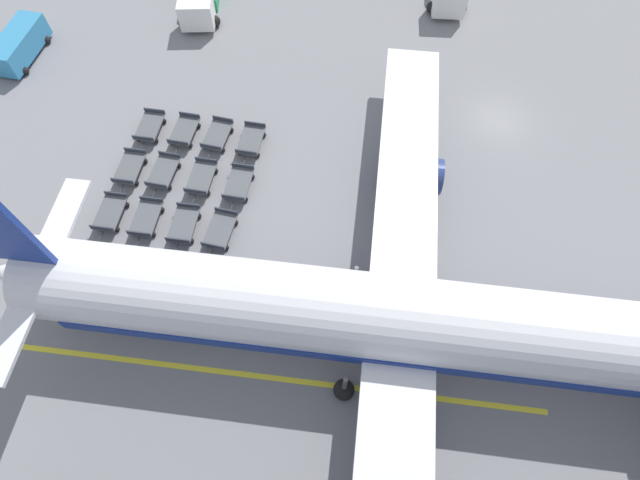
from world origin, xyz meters
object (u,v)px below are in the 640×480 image
object	(u,v)px
baggage_dolly_row_mid_a_col_d	(125,271)
baggage_dolly_row_far_col_b	(239,184)
baggage_dolly_row_near_col_b	(130,168)
baggage_dolly_row_far_col_c	(220,231)
baggage_dolly_row_mid_a_col_b	(164,172)
baggage_dolly_row_mid_b_col_d	(164,278)
baggage_dolly_row_mid_b_col_c	(184,225)
airplane	(423,322)
baggage_dolly_row_far_col_a	(251,141)
baggage_dolly_row_near_col_c	(110,213)
service_van	(19,44)
baggage_dolly_row_mid_a_col_c	(146,218)
baggage_dolly_row_mid_a_col_a	(185,131)
baggage_dolly_row_mid_b_col_b	(201,178)
baggage_dolly_row_near_col_d	(84,265)
baggage_dolly_row_near_col_a	(150,127)
baggage_dolly_row_mid_b_col_a	(218,136)
baggage_dolly_row_far_col_d	(203,284)

from	to	relation	value
baggage_dolly_row_mid_a_col_d	baggage_dolly_row_far_col_b	xyz separation A→B (m)	(-6.22, 6.26, 0.00)
baggage_dolly_row_near_col_b	baggage_dolly_row_far_col_c	xyz separation A→B (m)	(4.85, 6.43, 0.00)
baggage_dolly_row_mid_a_col_b	baggage_dolly_row_mid_b_col_d	bearing A→B (deg)	8.49
baggage_dolly_row_mid_b_col_c	baggage_dolly_row_mid_b_col_d	world-z (taller)	same
airplane	baggage_dolly_row_near_col_b	size ratio (longest dim) A/B	13.46
baggage_dolly_row_far_col_a	baggage_dolly_row_far_col_c	bearing A→B (deg)	-11.52
baggage_dolly_row_near_col_c	baggage_dolly_row_far_col_c	distance (m)	7.15
service_van	baggage_dolly_row_far_col_c	size ratio (longest dim) A/B	1.68
baggage_dolly_row_far_col_c	baggage_dolly_row_mid_b_col_d	bearing A→B (deg)	-43.05
baggage_dolly_row_near_col_c	baggage_dolly_row_mid_a_col_c	bearing A→B (deg)	80.31
service_van	baggage_dolly_row_far_col_a	bearing A→B (deg)	63.47
baggage_dolly_row_mid_a_col_a	baggage_dolly_row_far_col_c	distance (m)	8.65
service_van	baggage_dolly_row_mid_a_col_a	xyz separation A→B (m)	(8.19, 13.49, -0.65)
baggage_dolly_row_near_col_b	baggage_dolly_row_mid_b_col_b	world-z (taller)	same
baggage_dolly_row_near_col_d	service_van	bearing A→B (deg)	-154.44
baggage_dolly_row_near_col_a	baggage_dolly_row_mid_b_col_b	distance (m)	6.02
baggage_dolly_row_mid_a_col_a	baggage_dolly_row_mid_a_col_d	world-z (taller)	same
baggage_dolly_row_mid_a_col_b	baggage_dolly_row_mid_b_col_a	world-z (taller)	same
service_van	baggage_dolly_row_mid_b_col_c	size ratio (longest dim) A/B	1.69
service_van	baggage_dolly_row_mid_b_col_c	distance (m)	21.39
baggage_dolly_row_near_col_b	baggage_dolly_row_far_col_d	xyz separation A→B (m)	(8.47, 5.74, 0.00)
baggage_dolly_row_mid_b_col_a	baggage_dolly_row_far_col_c	bearing A→B (deg)	6.67
baggage_dolly_row_near_col_c	baggage_dolly_row_mid_b_col_d	world-z (taller)	same
baggage_dolly_row_mid_b_col_d	baggage_dolly_row_mid_a_col_b	bearing A→B (deg)	-171.51
baggage_dolly_row_near_col_c	baggage_dolly_row_mid_a_col_b	xyz separation A→B (m)	(-3.21, 2.87, 0.00)
baggage_dolly_row_mid_b_col_b	baggage_dolly_row_far_col_c	world-z (taller)	same
baggage_dolly_row_mid_a_col_d	baggage_dolly_row_near_col_d	bearing A→B (deg)	-99.30
baggage_dolly_row_near_col_a	baggage_dolly_row_mid_b_col_d	bearing A→B (deg)	13.02
baggage_dolly_row_mid_a_col_a	baggage_dolly_row_near_col_d	bearing A→B (deg)	-24.17
baggage_dolly_row_mid_a_col_b	baggage_dolly_row_mid_b_col_c	size ratio (longest dim) A/B	1.00
baggage_dolly_row_mid_a_col_a	baggage_dolly_row_mid_a_col_c	xyz separation A→B (m)	(7.12, -1.49, 0.00)
baggage_dolly_row_mid_a_col_a	baggage_dolly_row_mid_b_col_b	world-z (taller)	same
baggage_dolly_row_mid_a_col_c	baggage_dolly_row_far_col_a	size ratio (longest dim) A/B	1.00
baggage_dolly_row_mid_b_col_d	baggage_dolly_row_mid_b_col_c	bearing A→B (deg)	169.03
baggage_dolly_row_near_col_d	baggage_dolly_row_far_col_b	bearing A→B (deg)	123.64
baggage_dolly_row_near_col_a	baggage_dolly_row_near_col_d	size ratio (longest dim) A/B	1.00
baggage_dolly_row_near_col_d	baggage_dolly_row_mid_b_col_b	xyz separation A→B (m)	(-6.32, 6.25, 0.00)
baggage_dolly_row_mid_b_col_a	baggage_dolly_row_far_col_b	bearing A→B (deg)	23.20
baggage_dolly_row_near_col_c	baggage_dolly_row_far_col_a	world-z (taller)	same
baggage_dolly_row_far_col_d	baggage_dolly_row_mid_b_col_d	bearing A→B (deg)	-100.26
baggage_dolly_row_near_col_c	baggage_dolly_row_mid_a_col_d	bearing A→B (deg)	22.25
baggage_dolly_row_near_col_b	baggage_dolly_row_mid_a_col_d	xyz separation A→B (m)	(7.56, 1.05, 0.00)
baggage_dolly_row_mid_a_col_c	baggage_dolly_row_mid_b_col_d	xyz separation A→B (m)	(4.12, 1.71, 0.00)
baggage_dolly_row_mid_a_col_b	baggage_dolly_row_far_col_b	size ratio (longest dim) A/B	1.00
baggage_dolly_row_mid_a_col_c	service_van	bearing A→B (deg)	-141.89
baggage_dolly_row_mid_a_col_b	baggage_dolly_row_mid_b_col_b	bearing A→B (deg)	78.90
baggage_dolly_row_near_col_b	baggage_dolly_row_near_col_c	bearing A→B (deg)	-9.50
baggage_dolly_row_far_col_b	baggage_dolly_row_mid_b_col_d	bearing A→B (deg)	-30.00
airplane	baggage_dolly_row_near_col_b	world-z (taller)	airplane
baggage_dolly_row_near_col_d	baggage_dolly_row_mid_a_col_b	distance (m)	7.76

